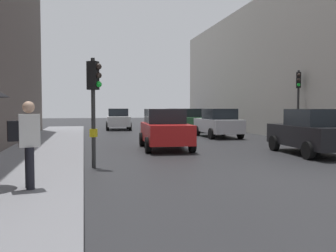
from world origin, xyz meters
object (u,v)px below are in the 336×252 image
at_px(traffic_light_mid_street, 298,93).
at_px(car_white_compact, 118,119).
at_px(car_blue_van, 175,118).
at_px(car_dark_suv, 313,132).
at_px(traffic_light_near_right, 94,92).
at_px(car_silver_hatchback, 218,123).
at_px(pedestrian_with_black_backpack, 27,139).
at_px(car_green_estate, 190,120).
at_px(car_red_sedan, 165,129).

bearing_deg(traffic_light_mid_street, car_white_compact, 122.70).
height_order(car_blue_van, car_dark_suv, same).
height_order(traffic_light_near_right, car_silver_hatchback, traffic_light_near_right).
bearing_deg(pedestrian_with_black_backpack, traffic_light_near_right, 66.74).
distance_m(car_blue_van, car_green_estate, 7.35).
height_order(car_white_compact, car_green_estate, same).
bearing_deg(pedestrian_with_black_backpack, traffic_light_mid_street, 38.08).
xyz_separation_m(car_white_compact, car_dark_suv, (5.77, -18.25, 0.00)).
distance_m(car_white_compact, car_red_sedan, 15.05).
height_order(traffic_light_near_right, car_green_estate, traffic_light_near_right).
distance_m(car_silver_hatchback, car_green_estate, 6.06).
bearing_deg(car_silver_hatchback, traffic_light_near_right, -127.94).
height_order(car_silver_hatchback, car_red_sedan, same).
bearing_deg(car_white_compact, car_red_sedan, -87.48).
height_order(traffic_light_near_right, car_blue_van, traffic_light_near_right).
bearing_deg(car_blue_van, car_green_estate, -95.36).
bearing_deg(car_green_estate, car_silver_hatchback, -89.97).
height_order(car_green_estate, car_dark_suv, same).
bearing_deg(car_white_compact, car_silver_hatchback, -61.30).
bearing_deg(car_red_sedan, pedestrian_with_black_backpack, -120.55).
bearing_deg(car_silver_hatchback, car_red_sedan, -129.96).
distance_m(car_silver_hatchback, car_white_compact, 10.91).
bearing_deg(car_dark_suv, car_red_sedan, 147.80).
xyz_separation_m(car_silver_hatchback, car_red_sedan, (-4.58, -5.46, 0.00)).
bearing_deg(pedestrian_with_black_backpack, car_silver_hatchback, 55.31).
bearing_deg(car_dark_suv, car_green_estate, 92.06).
xyz_separation_m(traffic_light_mid_street, traffic_light_near_right, (-10.95, -6.38, -0.37)).
height_order(traffic_light_mid_street, car_green_estate, traffic_light_mid_street).
height_order(car_red_sedan, pedestrian_with_black_backpack, pedestrian_with_black_backpack).
distance_m(traffic_light_mid_street, car_red_sedan, 8.19).
distance_m(traffic_light_mid_street, traffic_light_near_right, 12.68).
distance_m(car_red_sedan, car_dark_suv, 6.03).
xyz_separation_m(car_silver_hatchback, car_dark_suv, (0.53, -8.68, 0.00)).
xyz_separation_m(traffic_light_mid_street, pedestrian_with_black_backpack, (-12.37, -9.69, -1.47)).
xyz_separation_m(traffic_light_near_right, car_blue_van, (8.44, 23.33, -1.38)).
xyz_separation_m(car_blue_van, pedestrian_with_black_backpack, (-9.86, -26.64, 0.29)).
xyz_separation_m(car_white_compact, car_green_estate, (5.24, -3.51, 0.00)).
bearing_deg(pedestrian_with_black_backpack, car_dark_suv, 25.25).
distance_m(traffic_light_near_right, car_white_compact, 19.73).
bearing_deg(car_red_sedan, car_silver_hatchback, 50.04).
relative_size(traffic_light_mid_street, car_green_estate, 0.90).
xyz_separation_m(car_silver_hatchback, pedestrian_with_black_backpack, (-9.18, -13.26, 0.29)).
distance_m(traffic_light_mid_street, pedestrian_with_black_backpack, 15.78).
bearing_deg(car_green_estate, car_dark_suv, -87.94).
bearing_deg(car_green_estate, traffic_light_near_right, -115.84).
distance_m(car_silver_hatchback, pedestrian_with_black_backpack, 16.13).
bearing_deg(traffic_light_near_right, car_dark_suv, 8.69).
height_order(traffic_light_mid_street, car_red_sedan, traffic_light_mid_street).
distance_m(car_white_compact, car_blue_van, 7.04).
bearing_deg(pedestrian_with_black_backpack, car_red_sedan, 59.45).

